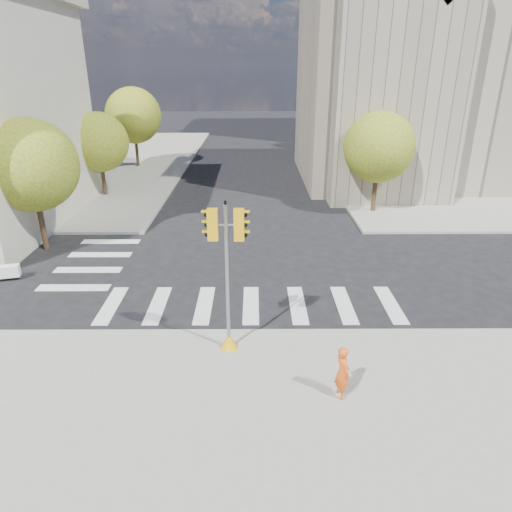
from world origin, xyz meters
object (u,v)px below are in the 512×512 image
(lamp_far, at_px, (337,111))
(traffic_signal, at_px, (228,290))
(lamp_near, at_px, (372,130))
(photographer, at_px, (342,372))

(lamp_far, xyz_separation_m, traffic_signal, (-8.79, -33.11, -2.35))
(lamp_near, height_order, photographer, lamp_near)
(lamp_near, distance_m, traffic_signal, 21.16)
(lamp_far, relative_size, traffic_signal, 1.66)
(lamp_near, relative_size, lamp_far, 1.00)
(lamp_near, bearing_deg, traffic_signal, -114.70)
(lamp_far, bearing_deg, lamp_near, -90.00)
(photographer, bearing_deg, lamp_far, -27.30)
(lamp_far, xyz_separation_m, photographer, (-5.61, -35.44, -3.65))
(lamp_near, bearing_deg, lamp_far, 90.00)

